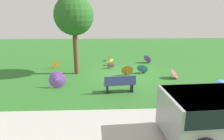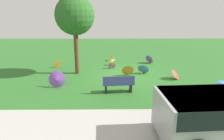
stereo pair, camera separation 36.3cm
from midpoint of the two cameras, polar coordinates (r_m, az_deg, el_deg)
name	(u,v)px [view 1 (the left image)]	position (r m, az deg, el deg)	size (l,w,h in m)	color
ground	(125,74)	(13.23, 2.98, -1.07)	(40.00, 40.00, 0.00)	#2D6B28
road_strip	(148,137)	(6.80, 8.85, -18.78)	(40.00, 3.96, 0.01)	#B2AFA8
park_bench	(120,84)	(9.93, 1.24, -4.05)	(1.64, 0.64, 0.90)	navy
shade_tree	(74,16)	(12.92, -11.84, 15.13)	(2.49, 2.49, 5.04)	brown
parasol_red_0	(175,73)	(12.71, 17.19, -0.95)	(0.78, 0.86, 0.63)	tan
parasol_purple_0	(57,80)	(10.99, -16.74, -2.78)	(0.95, 0.88, 0.93)	tan
parasol_blue_0	(222,84)	(11.74, 28.68, -3.56)	(0.79, 0.75, 0.60)	tan
parasol_yellow_0	(110,61)	(15.28, -1.34, 2.75)	(0.67, 0.68, 0.59)	tan
parasol_orange_0	(109,57)	(16.81, -1.38, 3.90)	(0.75, 0.80, 0.66)	tan
parasol_blue_1	(143,68)	(13.37, 8.16, 0.55)	(0.90, 0.81, 0.70)	tan
parasol_purple_1	(148,59)	(16.37, 9.76, 3.29)	(0.76, 0.81, 0.70)	tan
parasol_orange_3	(127,70)	(12.84, 3.64, 0.14)	(0.78, 0.66, 0.75)	tan
parasol_orange_4	(55,64)	(15.21, -16.83, 1.63)	(0.64, 0.60, 0.57)	tan
parasol_pink_1	(111,65)	(14.49, -1.12, 1.55)	(0.60, 0.57, 0.53)	tan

